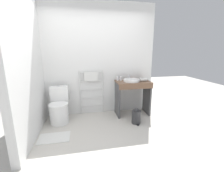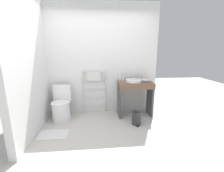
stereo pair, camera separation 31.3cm
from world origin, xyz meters
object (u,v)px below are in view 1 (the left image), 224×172
towel_radiator (91,83)px  sink_basin (131,80)px  toilet (59,108)px  trash_bin (136,116)px  cup_near_edge (121,78)px  hair_dryer (143,80)px  cup_near_wall (118,78)px

towel_radiator → sink_basin: (0.94, -0.26, 0.09)m
toilet → trash_bin: (1.67, -0.41, -0.17)m
cup_near_edge → hair_dryer: bearing=-20.4°
cup_near_wall → trash_bin: size_ratio=0.29×
sink_basin → hair_dryer: (0.30, -0.02, 0.01)m
cup_near_edge → hair_dryer: size_ratio=0.48×
cup_near_wall → trash_bin: (0.26, -0.67, -0.75)m
toilet → sink_basin: (1.69, 0.06, 0.56)m
trash_bin → toilet: bearing=166.1°
towel_radiator → trash_bin: 1.33m
hair_dryer → cup_near_wall: bearing=160.0°
toilet → towel_radiator: 0.94m
towel_radiator → hair_dryer: size_ratio=5.31×
cup_near_edge → hair_dryer: cup_near_edge is taller
hair_dryer → sink_basin: bearing=176.8°
cup_near_wall → cup_near_edge: 0.07m
sink_basin → trash_bin: 0.87m
sink_basin → trash_bin: sink_basin is taller
towel_radiator → cup_near_wall: size_ratio=10.58×
toilet → towel_radiator: (0.75, 0.32, 0.47)m
cup_near_wall → toilet: bearing=-169.5°
sink_basin → hair_dryer: hair_dryer is taller
toilet → cup_near_wall: bearing=10.5°
cup_near_wall → trash_bin: cup_near_wall is taller
trash_bin → cup_near_wall: bearing=111.5°
towel_radiator → cup_near_wall: bearing=-5.3°
toilet → towel_radiator: size_ratio=0.71×
toilet → towel_radiator: towel_radiator is taller
toilet → cup_near_wall: 1.54m
towel_radiator → cup_near_wall: 0.66m
toilet → hair_dryer: (1.99, 0.05, 0.56)m
hair_dryer → trash_bin: bearing=-125.4°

